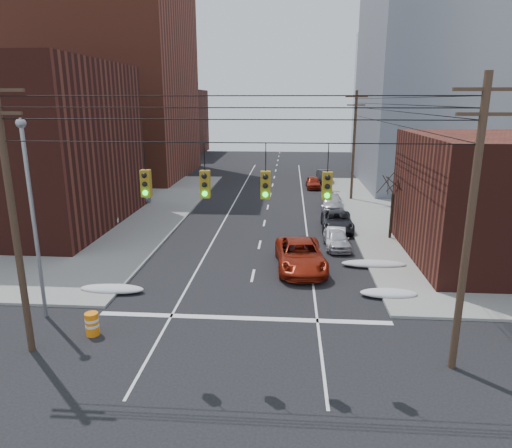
% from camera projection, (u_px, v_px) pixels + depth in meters
% --- Properties ---
extents(ground, '(160.00, 160.00, 0.00)m').
position_uv_depth(ground, '(224.00, 406.00, 15.48)').
color(ground, black).
rests_on(ground, ground).
extents(building_brick_tall, '(24.00, 20.00, 30.00)m').
position_uv_depth(building_brick_tall, '(92.00, 61.00, 59.46)').
color(building_brick_tall, brown).
rests_on(building_brick_tall, ground).
extents(building_brick_far, '(22.00, 18.00, 12.00)m').
position_uv_depth(building_brick_far, '(143.00, 122.00, 86.98)').
color(building_brick_far, '#451B14').
rests_on(building_brick_far, ground).
extents(building_office, '(22.00, 20.00, 25.00)m').
position_uv_depth(building_office, '(463.00, 79.00, 52.98)').
color(building_office, gray).
rests_on(building_office, ground).
extents(building_glass, '(20.00, 18.00, 22.00)m').
position_uv_depth(building_glass, '(419.00, 95.00, 78.25)').
color(building_glass, gray).
rests_on(building_glass, ground).
extents(utility_pole_left, '(2.20, 0.28, 11.00)m').
position_uv_depth(utility_pole_left, '(13.00, 215.00, 17.46)').
color(utility_pole_left, '#473323').
rests_on(utility_pole_left, ground).
extents(utility_pole_right, '(2.20, 0.28, 11.00)m').
position_uv_depth(utility_pole_right, '(470.00, 224.00, 16.25)').
color(utility_pole_right, '#473323').
rests_on(utility_pole_right, ground).
extents(utility_pole_far, '(2.20, 0.28, 11.00)m').
position_uv_depth(utility_pole_far, '(354.00, 144.00, 46.08)').
color(utility_pole_far, '#473323').
rests_on(utility_pole_far, ground).
extents(traffic_signals, '(17.00, 0.42, 2.02)m').
position_uv_depth(traffic_signals, '(235.00, 183.00, 16.46)').
color(traffic_signals, black).
rests_on(traffic_signals, ground).
extents(street_light, '(0.44, 0.44, 9.32)m').
position_uv_depth(street_light, '(32.00, 204.00, 20.48)').
color(street_light, gray).
rests_on(street_light, ground).
extents(bare_tree, '(2.09, 2.20, 4.93)m').
position_uv_depth(bare_tree, '(392.00, 209.00, 33.44)').
color(bare_tree, black).
rests_on(bare_tree, ground).
extents(snow_nw, '(3.50, 1.08, 0.42)m').
position_uv_depth(snow_nw, '(112.00, 289.00, 24.62)').
color(snow_nw, silver).
rests_on(snow_nw, ground).
extents(snow_ne, '(3.00, 1.08, 0.42)m').
position_uv_depth(snow_ne, '(389.00, 293.00, 24.04)').
color(snow_ne, silver).
rests_on(snow_ne, ground).
extents(snow_east_far, '(4.00, 1.08, 0.42)m').
position_uv_depth(snow_east_far, '(374.00, 264.00, 28.37)').
color(snow_east_far, silver).
rests_on(snow_east_far, ground).
extents(red_pickup, '(3.35, 6.39, 1.72)m').
position_uv_depth(red_pickup, '(300.00, 255.00, 27.97)').
color(red_pickup, maroon).
rests_on(red_pickup, ground).
extents(parked_car_a, '(1.89, 4.02, 1.33)m').
position_uv_depth(parked_car_a, '(337.00, 239.00, 31.92)').
color(parked_car_a, silver).
rests_on(parked_car_a, ground).
extents(parked_car_b, '(1.62, 3.86, 1.24)m').
position_uv_depth(parked_car_b, '(336.00, 238.00, 32.37)').
color(parked_car_b, silver).
rests_on(parked_car_b, ground).
extents(parked_car_c, '(2.55, 5.31, 1.46)m').
position_uv_depth(parked_car_c, '(337.00, 221.00, 36.38)').
color(parked_car_c, black).
rests_on(parked_car_c, ground).
extents(parked_car_d, '(2.22, 4.87, 1.38)m').
position_uv_depth(parked_car_d, '(332.00, 202.00, 43.33)').
color(parked_car_d, silver).
rests_on(parked_car_d, ground).
extents(parked_car_e, '(1.75, 4.09, 1.38)m').
position_uv_depth(parked_car_e, '(313.00, 182.00, 53.80)').
color(parked_car_e, maroon).
rests_on(parked_car_e, ground).
extents(parked_car_f, '(1.81, 4.71, 1.53)m').
position_uv_depth(parked_car_f, '(324.00, 176.00, 57.60)').
color(parked_car_f, black).
rests_on(parked_car_f, ground).
extents(lot_car_a, '(3.95, 2.16, 1.23)m').
position_uv_depth(lot_car_a, '(96.00, 217.00, 37.66)').
color(lot_car_a, white).
rests_on(lot_car_a, sidewalk_nw).
extents(lot_car_b, '(5.46, 3.56, 1.40)m').
position_uv_depth(lot_car_b, '(126.00, 196.00, 45.33)').
color(lot_car_b, '#BCBCC1').
rests_on(lot_car_b, sidewalk_nw).
extents(lot_car_c, '(4.62, 2.10, 1.31)m').
position_uv_depth(lot_car_c, '(42.00, 214.00, 38.22)').
color(lot_car_c, black).
rests_on(lot_car_c, sidewalk_nw).
extents(lot_car_d, '(4.05, 2.50, 1.29)m').
position_uv_depth(lot_car_d, '(41.00, 209.00, 40.13)').
color(lot_car_d, silver).
rests_on(lot_car_d, sidewalk_nw).
extents(construction_barrel, '(0.63, 0.63, 1.04)m').
position_uv_depth(construction_barrel, '(92.00, 324.00, 20.08)').
color(construction_barrel, orange).
rests_on(construction_barrel, ground).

